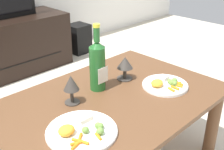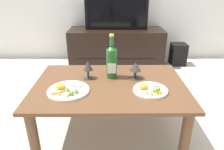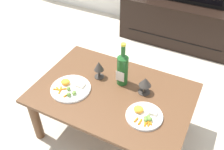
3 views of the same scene
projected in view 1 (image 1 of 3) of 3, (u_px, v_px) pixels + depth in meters
dining_table at (112, 110)px, 1.45m from camera, size 1.13×0.77×0.44m
floor_speaker at (79, 38)px, 3.16m from camera, size 0.21×0.21×0.31m
wine_bottle at (97, 64)px, 1.45m from camera, size 0.08×0.08×0.35m
goblet_left at (71, 85)px, 1.33m from camera, size 0.08×0.08×0.15m
goblet_right at (125, 64)px, 1.57m from camera, size 0.09×0.09×0.13m
dinner_plate_left at (81, 130)px, 1.16m from camera, size 0.29×0.29×0.05m
dinner_plate_right at (165, 84)px, 1.52m from camera, size 0.24×0.24×0.05m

